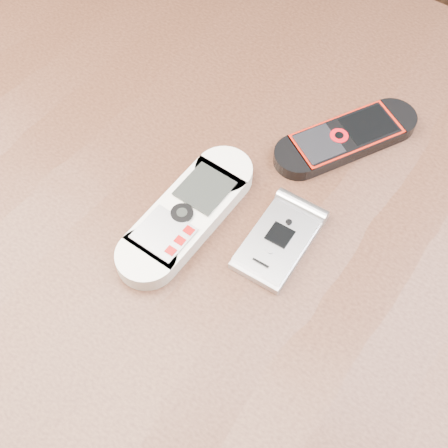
# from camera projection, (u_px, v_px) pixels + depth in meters

# --- Properties ---
(ground) EXTENTS (4.00, 4.00, 0.00)m
(ground) POSITION_uv_depth(u_px,v_px,m) (222.00, 432.00, 1.20)
(ground) COLOR #472B19
(ground) RESTS_ON ground
(table) EXTENTS (1.20, 0.80, 0.75)m
(table) POSITION_uv_depth(u_px,v_px,m) (220.00, 280.00, 0.65)
(table) COLOR black
(table) RESTS_ON ground
(nokia_white) EXTENTS (0.06, 0.17, 0.02)m
(nokia_white) POSITION_uv_depth(u_px,v_px,m) (187.00, 214.00, 0.56)
(nokia_white) COLOR silver
(nokia_white) RESTS_ON table
(nokia_black_red) EXTENTS (0.12, 0.16, 0.02)m
(nokia_black_red) POSITION_uv_depth(u_px,v_px,m) (346.00, 138.00, 0.61)
(nokia_black_red) COLOR black
(nokia_black_red) RESTS_ON table
(motorola_razr) EXTENTS (0.05, 0.10, 0.01)m
(motorola_razr) POSITION_uv_depth(u_px,v_px,m) (278.00, 241.00, 0.55)
(motorola_razr) COLOR silver
(motorola_razr) RESTS_ON table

